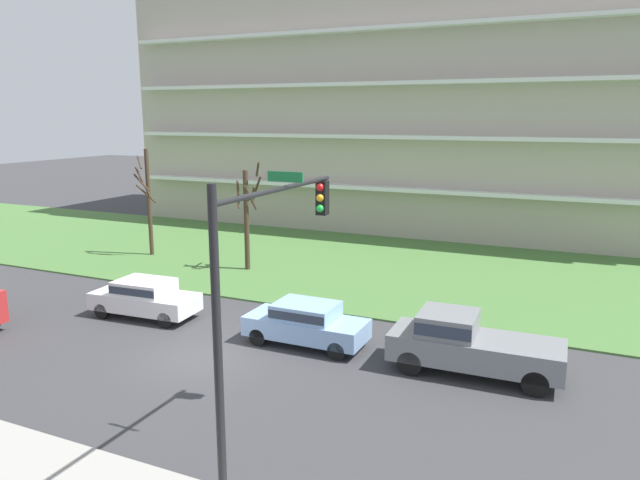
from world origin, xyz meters
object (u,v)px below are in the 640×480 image
at_px(sedan_blue_near_left, 306,322).
at_px(pickup_gray_center_left, 468,343).
at_px(sedan_white_center_right, 145,297).
at_px(traffic_signal_mast, 261,276).
at_px(tree_far_left, 148,200).
at_px(tree_left, 248,213).

relative_size(sedan_blue_near_left, pickup_gray_center_left, 0.81).
height_order(sedan_white_center_right, traffic_signal_mast, traffic_signal_mast).
xyz_separation_m(sedan_blue_near_left, pickup_gray_center_left, (5.75, -0.01, 0.14)).
height_order(tree_far_left, tree_left, tree_far_left).
distance_m(sedan_blue_near_left, sedan_white_center_right, 7.34).
xyz_separation_m(tree_left, traffic_signal_mast, (9.79, -15.56, 1.62)).
bearing_deg(sedan_blue_near_left, tree_left, -47.94).
relative_size(tree_far_left, traffic_signal_mast, 0.91).
distance_m(sedan_blue_near_left, traffic_signal_mast, 8.66).
bearing_deg(traffic_signal_mast, tree_left, 122.16).
distance_m(tree_left, pickup_gray_center_left, 15.57).
distance_m(sedan_blue_near_left, pickup_gray_center_left, 5.75).
xyz_separation_m(tree_far_left, tree_left, (6.98, -0.48, -0.25)).
relative_size(tree_far_left, tree_left, 1.07).
xyz_separation_m(sedan_blue_near_left, traffic_signal_mast, (2.46, -7.36, 3.84)).
bearing_deg(tree_far_left, traffic_signal_mast, -43.73).
distance_m(tree_left, traffic_signal_mast, 18.45).
relative_size(tree_left, sedan_blue_near_left, 1.33).
distance_m(pickup_gray_center_left, sedan_white_center_right, 13.08).
bearing_deg(traffic_signal_mast, sedan_white_center_right, 143.06).
xyz_separation_m(tree_left, sedan_white_center_right, (-0.01, -8.20, -2.22)).
xyz_separation_m(sedan_blue_near_left, sedan_white_center_right, (-7.34, 0.00, 0.00)).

